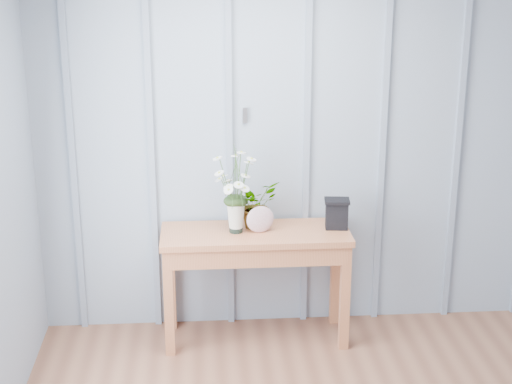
{
  "coord_description": "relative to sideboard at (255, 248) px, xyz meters",
  "views": [
    {
      "loc": [
        -0.93,
        -2.64,
        2.53
      ],
      "look_at": [
        -0.6,
        1.94,
        1.03
      ],
      "focal_mm": 55.0,
      "sensor_mm": 36.0,
      "label": 1
    }
  ],
  "objects": [
    {
      "name": "felt_disc_vessel",
      "position": [
        0.03,
        -0.02,
        0.2
      ],
      "size": [
        0.18,
        0.08,
        0.18
      ],
      "primitive_type": "ellipsoid",
      "rotation": [
        0.0,
        0.0,
        0.17
      ],
      "color": "#985674",
      "rests_on": "sideboard"
    },
    {
      "name": "room_shell",
      "position": [
        0.6,
        -1.08,
        1.35
      ],
      "size": [
        4.0,
        4.5,
        2.5
      ],
      "color": "#93A2B5",
      "rests_on": "ground"
    },
    {
      "name": "daisy_vase",
      "position": [
        -0.12,
        0.0,
        0.45
      ],
      "size": [
        0.38,
        0.29,
        0.54
      ],
      "color": "black",
      "rests_on": "sideboard"
    },
    {
      "name": "sideboard",
      "position": [
        0.0,
        0.0,
        0.0
      ],
      "size": [
        1.2,
        0.45,
        0.75
      ],
      "color": "#AE633C",
      "rests_on": "ground"
    },
    {
      "name": "spider_plant",
      "position": [
        0.01,
        0.09,
        0.27
      ],
      "size": [
        0.36,
        0.36,
        0.3
      ],
      "primitive_type": "imported",
      "rotation": [
        0.0,
        0.0,
        0.68
      ],
      "color": "#1C3213",
      "rests_on": "sideboard"
    },
    {
      "name": "carved_box",
      "position": [
        0.52,
        0.03,
        0.21
      ],
      "size": [
        0.17,
        0.14,
        0.19
      ],
      "color": "black",
      "rests_on": "sideboard"
    }
  ]
}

